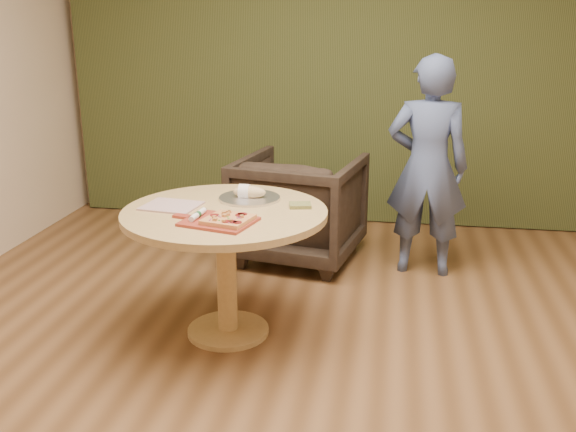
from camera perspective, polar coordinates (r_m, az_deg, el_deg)
The scene contains 12 objects.
room_shell at distance 2.75m, azimuth -0.07°, elevation 9.64°, with size 5.04×6.04×2.84m.
curtain at distance 5.62m, azimuth 4.94°, elevation 13.54°, with size 4.80×0.14×2.78m, color #303819.
pedestal_table at distance 3.58m, azimuth -5.59°, elevation -1.61°, with size 1.13×1.13×0.75m.
pizza_paddle at distance 3.32m, azimuth -6.33°, elevation -0.48°, with size 0.47×0.36×0.01m.
flatbread_pizza at distance 3.29m, azimuth -5.33°, elevation -0.29°, with size 0.27×0.27×0.04m.
cutlery_roll at distance 3.37m, azimuth -8.02°, elevation 0.13°, with size 0.05×0.20×0.03m.
newspaper at distance 3.64m, azimuth -10.31°, elevation 0.89°, with size 0.30×0.25×0.01m, color silver.
serving_tray at distance 3.73m, azimuth -3.44°, elevation 1.60°, with size 0.36×0.36×0.02m.
bread_roll at distance 3.73m, azimuth -3.58°, elevation 2.15°, with size 0.19×0.09×0.09m.
green_packet at distance 3.58m, azimuth 1.09°, elevation 0.96°, with size 0.12×0.10×0.02m, color brown.
armchair at distance 4.78m, azimuth 1.02°, elevation 1.21°, with size 0.85×0.80×0.88m, color black.
person_standing at distance 4.55m, azimuth 12.28°, elevation 4.26°, with size 0.56×0.37×1.54m, color #465783.
Camera 1 is at (0.45, -2.69, 1.77)m, focal length 40.00 mm.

